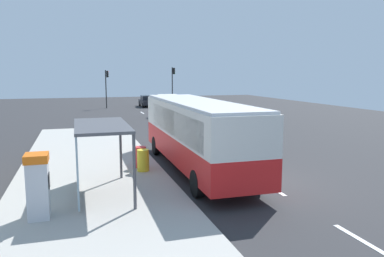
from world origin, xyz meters
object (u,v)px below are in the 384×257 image
white_van (172,105)px  traffic_light_near_side (173,81)px  sedan_near (147,101)px  ticket_machine (38,186)px  bus_shelter (93,141)px  bus (196,131)px  recycling_bin_red (141,157)px  traffic_light_far_side (107,83)px  recycling_bin_yellow (143,160)px

white_van → traffic_light_near_side: traffic_light_near_side is taller
white_van → traffic_light_near_side: (3.30, 12.63, 2.16)m
sedan_near → ticket_machine: bearing=-104.8°
traffic_light_near_side → bus_shelter: traffic_light_near_side is taller
white_van → bus_shelter: (-8.61, -23.14, 0.75)m
ticket_machine → bus: bearing=36.5°
white_van → recycling_bin_red: size_ratio=5.48×
recycling_bin_red → traffic_light_near_side: size_ratio=0.18×
bus → traffic_light_far_side: 33.75m
white_van → sedan_near: white_van is taller
sedan_near → bus_shelter: size_ratio=1.11×
traffic_light_near_side → bus_shelter: bearing=-108.4°
sedan_near → bus_shelter: bus_shelter is taller
ticket_machine → bus_shelter: bus_shelter is taller
sedan_near → ticket_machine: (-10.37, -39.19, 0.38)m
recycling_bin_red → bus: bearing=-12.8°
bus → traffic_light_near_side: size_ratio=2.08×
bus → white_van: bus is taller
white_van → bus_shelter: bearing=-110.4°
recycling_bin_yellow → traffic_light_far_side: size_ratio=0.19×
sedan_near → traffic_light_near_side: bearing=-26.5°
white_van → recycling_bin_red: white_van is taller
recycling_bin_red → bus_shelter: size_ratio=0.24×
ticket_machine → bus_shelter: 2.64m
traffic_light_near_side → traffic_light_far_side: (-8.60, 0.80, -0.25)m
sedan_near → recycling_bin_yellow: 35.23m
bus → sedan_near: size_ratio=2.49×
recycling_bin_red → traffic_light_far_side: traffic_light_far_side is taller
recycling_bin_red → recycling_bin_yellow: bearing=-90.0°
traffic_light_far_side → sedan_near: bearing=8.3°
recycling_bin_yellow → traffic_light_far_side: bearing=88.1°
ticket_machine → recycling_bin_yellow: size_ratio=2.04×
traffic_light_far_side → bus_shelter: (-3.31, -36.57, -1.16)m
bus → bus_shelter: (-4.70, -2.87, 0.25)m
bus → traffic_light_far_side: bearing=92.4°
recycling_bin_yellow → traffic_light_far_side: (1.10, 33.83, 2.60)m
bus → recycling_bin_yellow: 2.76m
sedan_near → recycling_bin_red: sedan_near is taller
ticket_machine → traffic_light_far_side: 38.77m
white_van → bus_shelter: size_ratio=1.30×
white_van → recycling_bin_yellow: white_van is taller
bus → traffic_light_near_side: bearing=77.6°
traffic_light_far_side → recycling_bin_yellow: bearing=-91.9°
sedan_near → recycling_bin_red: size_ratio=4.67×
sedan_near → bus_shelter: (-8.71, -37.36, 1.31)m
white_van → traffic_light_near_side: size_ratio=0.98×
bus → bus_shelter: bus is taller
recycling_bin_red → traffic_light_near_side: 33.87m
white_van → traffic_light_far_side: traffic_light_far_side is taller
traffic_light_near_side → recycling_bin_red: bearing=-106.7°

